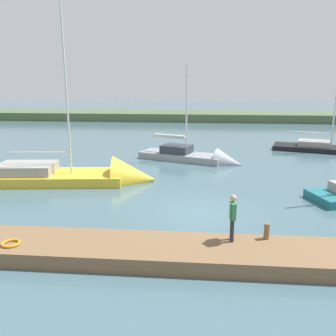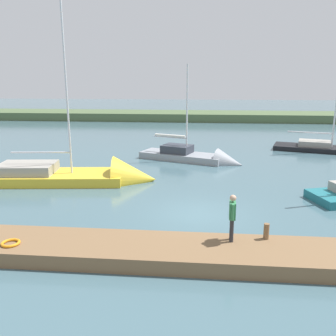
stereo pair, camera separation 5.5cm
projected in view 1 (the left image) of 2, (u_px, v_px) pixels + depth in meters
The scene contains 8 objects.
ground_plane at pixel (198, 214), 17.01m from camera, with size 200.00×200.00×0.00m, color #42606B.
far_shoreline at pixel (200, 120), 56.66m from camera, with size 180.00×8.00×2.40m, color #4C603D.
dock_pier at pixel (197, 253), 12.61m from camera, with size 25.00×2.38×0.55m, color brown.
mooring_post_far at pixel (267, 231), 13.06m from camera, with size 0.20×0.20×0.59m, color brown.
life_ring_buoy at pixel (11, 243), 12.64m from camera, with size 0.66×0.66×0.10m, color orange.
sailboat_far_left at pixel (198, 160), 27.95m from camera, with size 8.44×4.93×8.39m.
sailboat_near_dock at pixel (87, 178), 22.35m from camera, with size 11.08×4.09×13.71m.
person_on_dock at pixel (233, 214), 12.75m from camera, with size 0.24×0.65×1.73m.
Camera 1 is at (-0.02, 16.06, 6.20)m, focal length 38.44 mm.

